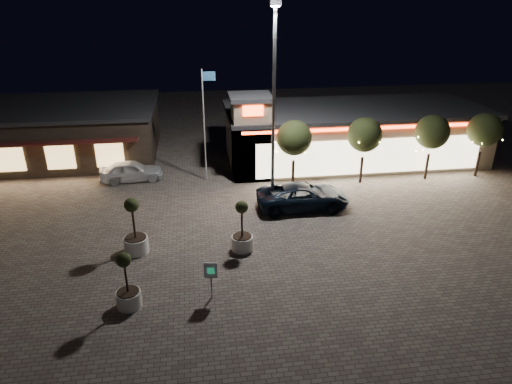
{
  "coord_description": "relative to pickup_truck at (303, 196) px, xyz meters",
  "views": [
    {
      "loc": [
        -2.75,
        -18.14,
        12.86
      ],
      "look_at": [
        0.66,
        6.0,
        1.96
      ],
      "focal_mm": 32.0,
      "sensor_mm": 36.0,
      "label": 1
    }
  ],
  "objects": [
    {
      "name": "ground",
      "position": [
        -3.87,
        -7.44,
        -0.81
      ],
      "size": [
        90.0,
        90.0,
        0.0
      ],
      "primitive_type": "plane",
      "color": "#6C6257",
      "rests_on": "ground"
    },
    {
      "name": "retail_building",
      "position": [
        5.64,
        8.38,
        1.4
      ],
      "size": [
        20.4,
        8.4,
        6.1
      ],
      "color": "gray",
      "rests_on": "ground"
    },
    {
      "name": "restaurant_building",
      "position": [
        -17.87,
        12.54,
        1.35
      ],
      "size": [
        16.4,
        11.0,
        4.3
      ],
      "color": "#382D23",
      "rests_on": "ground"
    },
    {
      "name": "floodlight_pole",
      "position": [
        -1.87,
        0.56,
        6.21
      ],
      "size": [
        0.6,
        0.4,
        12.38
      ],
      "color": "gray",
      "rests_on": "ground"
    },
    {
      "name": "flagpole",
      "position": [
        -5.77,
        5.56,
        3.93
      ],
      "size": [
        0.95,
        0.1,
        8.0
      ],
      "color": "white",
      "rests_on": "ground"
    },
    {
      "name": "string_tree_a",
      "position": [
        0.13,
        3.56,
        2.75
      ],
      "size": [
        2.42,
        2.42,
        4.79
      ],
      "color": "#332319",
      "rests_on": "ground"
    },
    {
      "name": "string_tree_b",
      "position": [
        5.13,
        3.56,
        2.75
      ],
      "size": [
        2.42,
        2.42,
        4.79
      ],
      "color": "#332319",
      "rests_on": "ground"
    },
    {
      "name": "string_tree_c",
      "position": [
        10.13,
        3.56,
        2.75
      ],
      "size": [
        2.42,
        2.42,
        4.79
      ],
      "color": "#332319",
      "rests_on": "ground"
    },
    {
      "name": "string_tree_d",
      "position": [
        14.13,
        3.56,
        2.75
      ],
      "size": [
        2.42,
        2.42,
        4.79
      ],
      "color": "#332319",
      "rests_on": "ground"
    },
    {
      "name": "pickup_truck",
      "position": [
        0.0,
        0.0,
        0.0
      ],
      "size": [
        5.85,
        2.7,
        1.62
      ],
      "primitive_type": "imported",
      "rotation": [
        0.0,
        0.0,
        1.57
      ],
      "color": "black",
      "rests_on": "ground"
    },
    {
      "name": "white_sedan",
      "position": [
        -11.29,
        6.23,
        -0.05
      ],
      "size": [
        4.6,
        2.2,
        1.52
      ],
      "primitive_type": "imported",
      "rotation": [
        0.0,
        0.0,
        1.66
      ],
      "color": "silver",
      "rests_on": "ground"
    },
    {
      "name": "planter_left",
      "position": [
        -9.98,
        -3.98,
        0.17
      ],
      "size": [
        1.29,
        1.29,
        3.17
      ],
      "color": "white",
      "rests_on": "ground"
    },
    {
      "name": "planter_mid",
      "position": [
        -9.87,
        -8.56,
        0.02
      ],
      "size": [
        1.1,
        1.1,
        2.71
      ],
      "color": "white",
      "rests_on": "ground"
    },
    {
      "name": "planter_right",
      "position": [
        -4.38,
        -4.48,
        0.07
      ],
      "size": [
        1.17,
        1.17,
        2.87
      ],
      "color": "white",
      "rests_on": "ground"
    },
    {
      "name": "valet_sign",
      "position": [
        -6.22,
        -8.43,
        0.46
      ],
      "size": [
        0.6,
        0.16,
        1.82
      ],
      "color": "gray",
      "rests_on": "ground"
    }
  ]
}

